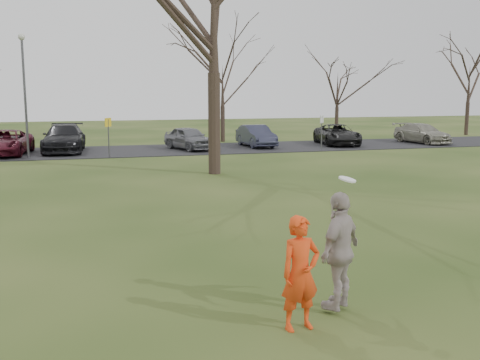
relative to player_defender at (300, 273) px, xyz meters
name	(u,v)px	position (x,y,z in m)	size (l,w,h in m)	color
ground	(309,311)	(0.38, 0.57, -0.85)	(120.00, 120.00, 0.00)	#1E380F
parking_strip	(142,150)	(0.38, 25.57, -0.83)	(62.00, 6.50, 0.04)	black
player_defender	(300,273)	(0.00, 0.00, 0.00)	(0.62, 0.41, 1.69)	#EB3F13
car_2	(5,143)	(-6.93, 25.08, -0.14)	(2.23, 4.83, 1.34)	#531321
car_3	(64,138)	(-3.92, 25.94, -0.03)	(2.17, 5.33, 1.55)	black
car_4	(189,138)	(3.11, 25.21, -0.13)	(1.59, 3.95, 1.35)	slate
car_5	(256,136)	(7.43, 25.78, -0.15)	(1.40, 4.02, 1.32)	#2D3044
car_6	(337,135)	(12.82, 25.56, -0.16)	(2.16, 4.68, 1.30)	black
car_7	(422,133)	(18.78, 25.14, -0.17)	(1.78, 4.37, 1.27)	gray
catching_play	(340,250)	(0.84, 0.45, 0.15)	(1.14, 1.03, 2.12)	#B0A29E
lamp_post	(24,81)	(-5.62, 23.07, 3.12)	(0.34, 0.34, 6.27)	#47474C
sign_yellow	(108,130)	(-1.62, 22.57, 0.60)	(0.35, 0.35, 2.08)	#47474C
sign_white	(322,126)	(10.38, 22.57, 0.60)	(0.35, 0.35, 2.08)	#47474C
big_tree	(213,2)	(2.38, 15.57, 6.15)	(9.00, 9.00, 14.00)	#352821
small_tree_row	(197,84)	(4.77, 30.62, 3.05)	(55.00, 5.90, 8.50)	#352821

